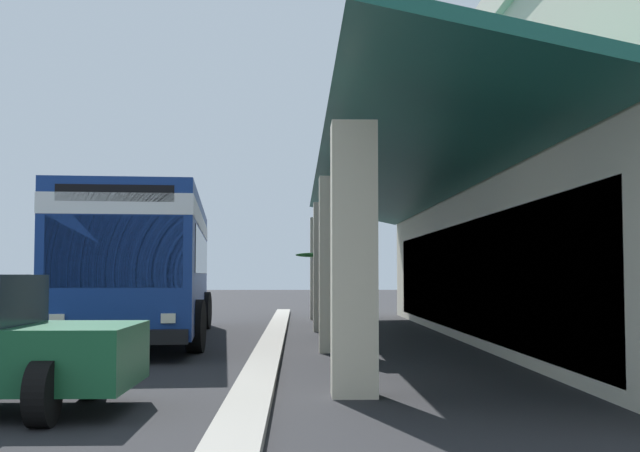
# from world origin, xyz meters

# --- Properties ---
(ground) EXTENTS (120.00, 120.00, 0.00)m
(ground) POSITION_xyz_m (0.00, 8.00, 0.00)
(ground) COLOR #262628
(curb_strip) EXTENTS (26.98, 0.50, 0.12)m
(curb_strip) POSITION_xyz_m (-0.85, 5.01, 0.06)
(curb_strip) COLOR #9E998E
(curb_strip) RESTS_ON ground
(transit_bus) EXTENTS (11.39, 3.53, 3.34)m
(transit_bus) POSITION_xyz_m (-1.54, 2.04, 1.85)
(transit_bus) COLOR navy
(transit_bus) RESTS_ON ground
(potted_palm) EXTENTS (2.02, 1.86, 2.20)m
(potted_palm) POSITION_xyz_m (-7.13, 6.48, 0.58)
(potted_palm) COLOR gray
(potted_palm) RESTS_ON ground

